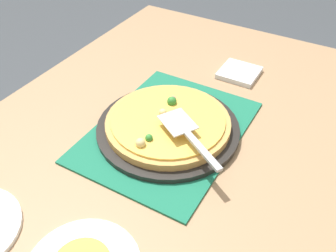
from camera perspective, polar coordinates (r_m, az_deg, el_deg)
dining_table at (r=1.08m, az=0.00°, el=-5.25°), size 1.40×1.00×0.75m
placemat at (r=1.00m, az=0.00°, el=-0.74°), size 0.48×0.36×0.01m
pizza_pan at (r=1.00m, az=0.00°, el=-0.31°), size 0.38×0.38×0.01m
pizza at (r=0.98m, az=0.03°, el=0.57°), size 0.33×0.33×0.05m
pizza_server at (r=0.89m, az=2.98°, el=-1.13°), size 0.16×0.22×0.01m
napkin_stack at (r=1.25m, az=10.81°, el=8.00°), size 0.12×0.12×0.02m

